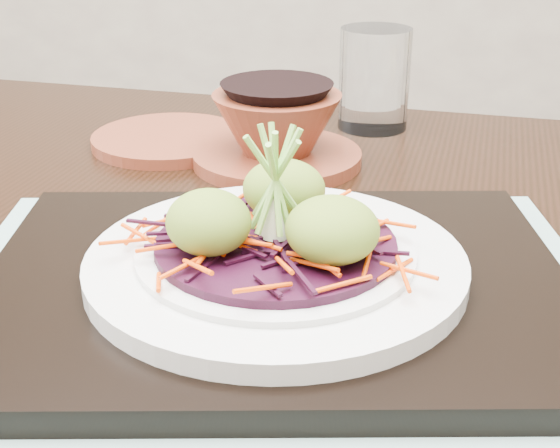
# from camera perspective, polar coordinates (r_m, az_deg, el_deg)

# --- Properties ---
(dining_table) EXTENTS (1.40, 1.02, 0.81)m
(dining_table) POSITION_cam_1_polar(r_m,az_deg,el_deg) (0.67, 0.52, -10.35)
(dining_table) COLOR black
(dining_table) RESTS_ON ground
(placemat) EXTENTS (0.51, 0.43, 0.00)m
(placemat) POSITION_cam_1_polar(r_m,az_deg,el_deg) (0.55, -0.31, -5.45)
(placemat) COLOR #7CA096
(placemat) RESTS_ON dining_table
(serving_tray) EXTENTS (0.44, 0.36, 0.02)m
(serving_tray) POSITION_cam_1_polar(r_m,az_deg,el_deg) (0.54, -0.31, -4.44)
(serving_tray) COLOR black
(serving_tray) RESTS_ON placemat
(white_plate) EXTENTS (0.26, 0.26, 0.02)m
(white_plate) POSITION_cam_1_polar(r_m,az_deg,el_deg) (0.53, -0.31, -2.78)
(white_plate) COLOR silver
(white_plate) RESTS_ON serving_tray
(cabbage_bed) EXTENTS (0.16, 0.16, 0.01)m
(cabbage_bed) POSITION_cam_1_polar(r_m,az_deg,el_deg) (0.53, -0.32, -1.50)
(cabbage_bed) COLOR black
(cabbage_bed) RESTS_ON white_plate
(carrot_julienne) EXTENTS (0.20, 0.20, 0.01)m
(carrot_julienne) POSITION_cam_1_polar(r_m,az_deg,el_deg) (0.52, -0.32, -0.71)
(carrot_julienne) COLOR #EE4104
(carrot_julienne) RESTS_ON cabbage_bed
(guacamole_scoops) EXTENTS (0.14, 0.13, 0.04)m
(guacamole_scoops) POSITION_cam_1_polar(r_m,az_deg,el_deg) (0.52, -0.34, 0.78)
(guacamole_scoops) COLOR olive
(guacamole_scoops) RESTS_ON cabbage_bed
(scallion_garnish) EXTENTS (0.06, 0.06, 0.09)m
(scallion_garnish) POSITION_cam_1_polar(r_m,az_deg,el_deg) (0.51, -0.33, 2.85)
(scallion_garnish) COLOR #83C14D
(scallion_garnish) RESTS_ON cabbage_bed
(terracotta_side_plate) EXTENTS (0.20, 0.20, 0.01)m
(terracotta_side_plate) POSITION_cam_1_polar(r_m,az_deg,el_deg) (0.87, -8.12, 6.15)
(terracotta_side_plate) COLOR maroon
(terracotta_side_plate) RESTS_ON dining_table
(water_glass) EXTENTS (0.10, 0.10, 0.11)m
(water_glass) POSITION_cam_1_polar(r_m,az_deg,el_deg) (0.91, 6.91, 10.49)
(water_glass) COLOR white
(water_glass) RESTS_ON dining_table
(terracotta_bowl_set) EXTENTS (0.19, 0.19, 0.07)m
(terracotta_bowl_set) POSITION_cam_1_polar(r_m,az_deg,el_deg) (0.79, -0.23, 6.70)
(terracotta_bowl_set) COLOR maroon
(terracotta_bowl_set) RESTS_ON dining_table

